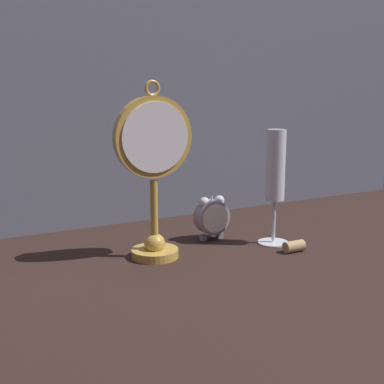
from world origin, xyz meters
name	(u,v)px	position (x,y,z in m)	size (l,w,h in m)	color
ground_plane	(212,259)	(0.00, 0.00, 0.00)	(4.00, 4.00, 0.00)	black
fabric_backdrop_drape	(142,89)	(0.00, 0.33, 0.31)	(1.58, 0.01, 0.62)	slate
pocket_watch_on_stand	(154,172)	(-0.09, 0.06, 0.16)	(0.15, 0.09, 0.33)	gold
alarm_clock_twin_bell	(212,216)	(0.06, 0.11, 0.05)	(0.07, 0.03, 0.09)	gray
champagne_flute	(275,175)	(0.16, 0.03, 0.14)	(0.06, 0.06, 0.23)	silver
wine_cork	(294,246)	(0.16, -0.04, 0.01)	(0.02, 0.02, 0.04)	tan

